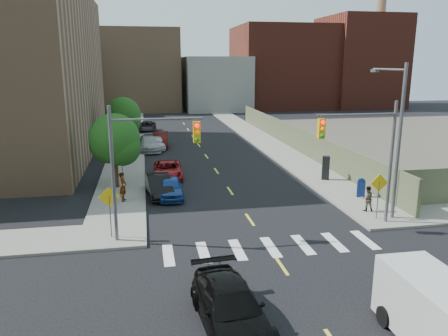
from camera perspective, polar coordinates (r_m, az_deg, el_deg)
name	(u,v)px	position (r m, az deg, el deg)	size (l,w,h in m)	color
ground	(296,287)	(18.87, 9.37, -15.06)	(160.00, 160.00, 0.00)	black
sidewalk_nw	(130,133)	(57.73, -12.18, 4.45)	(3.50, 73.00, 0.15)	gray
sidewalk_ne	(247,130)	(59.28, 3.01, 4.98)	(3.50, 73.00, 0.15)	gray
fence_north	(293,138)	(46.82, 9.06, 3.95)	(0.12, 44.00, 2.50)	#6D714F
gravel_lot	(436,140)	(57.43, 25.96, 3.28)	(36.00, 42.00, 0.06)	#595447
bg_bldg_west	(53,79)	(87.07, -21.47, 10.76)	(14.00, 18.00, 12.00)	#592319
bg_bldg_midwest	(141,70)	(87.52, -10.74, 12.44)	(14.00, 16.00, 15.00)	#8C6B4C
bg_bldg_center	(215,83)	(86.71, -1.21, 11.01)	(12.00, 16.00, 10.00)	gray
bg_bldg_east	(281,67)	(91.84, 7.46, 12.92)	(18.00, 18.00, 16.00)	#592319
bg_bldg_fareast	(359,62)	(96.10, 17.22, 13.07)	(14.00, 16.00, 18.00)	#592319
smokestack	(379,37)	(98.12, 19.59, 15.82)	(1.80, 1.80, 28.00)	#8C6B4C
signal_nw	(143,155)	(21.97, -10.50, 1.66)	(4.59, 0.30, 7.00)	#59595E
signal_ne	(367,147)	(24.96, 18.16, 2.63)	(4.59, 0.30, 7.00)	#59595E
streetlight_ne	(396,131)	(26.72, 21.56, 4.56)	(0.25, 3.70, 9.00)	#59595E
warn_sign_nw	(109,203)	(23.18, -14.74, -4.42)	(1.06, 0.06, 2.83)	#59595E
warn_sign_ne	(379,188)	(26.53, 19.56, -2.48)	(1.06, 0.06, 2.83)	#59595E
warn_sign_midwest	(121,151)	(36.24, -13.27, 2.14)	(1.06, 0.06, 2.83)	#59595E
tree_west_near	(115,142)	(32.10, -14.09, 3.33)	(3.66, 3.64, 5.52)	#332114
tree_west_far	(123,117)	(46.93, -13.03, 6.55)	(3.66, 3.64, 5.52)	#332114
parked_car_blue	(171,187)	(29.98, -7.00, -2.53)	(1.65, 4.09, 1.40)	navy
parked_car_black	(159,186)	(30.42, -8.51, -2.30)	(1.53, 4.40, 1.45)	black
parked_car_red	(168,170)	(34.89, -7.37, -0.26)	(2.25, 4.89, 1.36)	maroon
parked_car_silver	(149,144)	(46.16, -9.79, 3.17)	(2.12, 5.23, 1.52)	#929599
parked_car_white	(156,143)	(46.86, -8.84, 3.29)	(1.66, 4.12, 1.40)	silver
parked_car_maroon	(161,139)	(48.24, -8.29, 3.71)	(1.67, 4.80, 1.58)	#410D0D
parked_car_grey	(147,127)	(58.73, -9.98, 5.33)	(2.33, 5.05, 1.40)	black
black_sedan	(231,307)	(15.83, 0.86, -17.74)	(2.13, 5.25, 1.52)	black
cargo_van	(439,315)	(16.07, 26.32, -16.88)	(2.14, 5.08, 2.32)	silver
mailbox	(361,188)	(30.86, 17.46, -2.47)	(0.64, 0.57, 1.28)	navy
payphone	(326,168)	(34.57, 13.14, 0.03)	(0.55, 0.45, 1.85)	black
pedestrian_west	(123,187)	(29.18, -13.04, -2.41)	(0.70, 0.46, 1.92)	gray
pedestrian_east	(367,199)	(28.01, 18.20, -3.81)	(0.76, 0.59, 1.56)	gray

